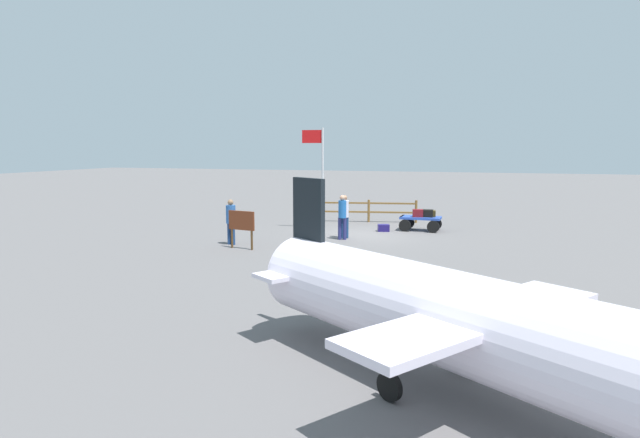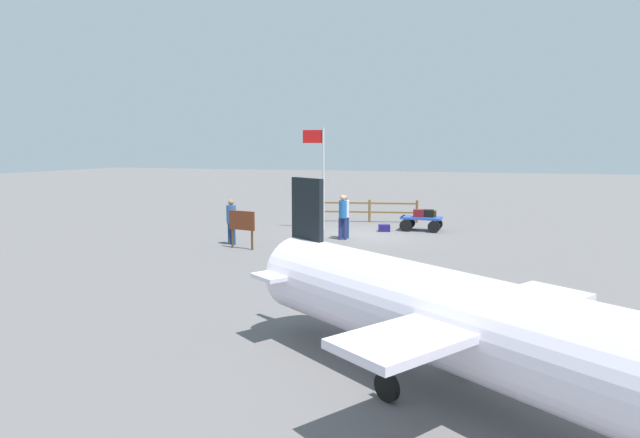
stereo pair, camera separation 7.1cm
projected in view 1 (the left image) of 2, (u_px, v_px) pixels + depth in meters
ground_plane at (361, 235)px, 22.95m from camera, size 120.00×120.00×0.00m
luggage_cart at (420, 221)px, 24.03m from camera, size 1.77×1.11×0.62m
suitcase_maroon at (418, 213)px, 23.86m from camera, size 0.49×0.38×0.34m
suitcase_tan at (428, 214)px, 24.02m from camera, size 0.67×0.46×0.27m
suitcase_navy at (427, 213)px, 23.89m from camera, size 0.55×0.43×0.32m
suitcase_dark at (383, 228)px, 23.85m from camera, size 0.58×0.51×0.30m
worker_lead at (342, 214)px, 21.60m from camera, size 0.36×0.36×1.79m
worker_trailing at (345, 214)px, 21.93m from camera, size 0.45×0.45×1.75m
worker_supervisor at (231, 218)px, 20.50m from camera, size 0.44×0.44×1.72m
airplane_near at (498, 332)px, 7.40m from camera, size 8.81×6.75×3.09m
flagpole at (320, 168)px, 24.04m from camera, size 1.00×0.10×4.52m
signboard at (242, 224)px, 19.64m from camera, size 1.10×0.26×1.39m
wooden_fence at (369, 209)px, 26.74m from camera, size 4.65×0.98×1.10m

